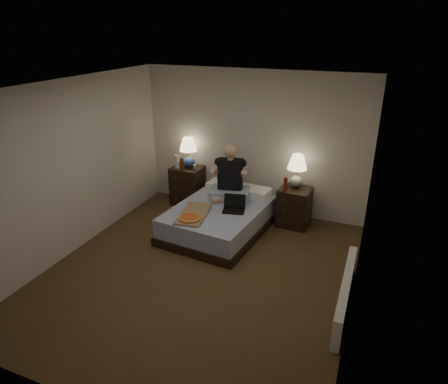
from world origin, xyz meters
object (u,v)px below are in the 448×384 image
at_px(beer_bottle_right, 285,184).
at_px(bed, 219,219).
at_px(beer_bottle_left, 182,164).
at_px(pizza_box, 190,218).
at_px(nightstand_left, 188,185).
at_px(soda_can, 195,167).
at_px(nightstand_right, 294,207).
at_px(laptop, 234,204).
at_px(water_bottle, 177,162).
at_px(lamp_right, 297,171).
at_px(lamp_left, 189,153).
at_px(radiator, 345,293).
at_px(person, 230,172).

bearing_deg(beer_bottle_right, bed, -148.96).
bearing_deg(beer_bottle_left, pizza_box, -58.56).
bearing_deg(pizza_box, bed, 61.17).
height_order(nightstand_left, soda_can, soda_can).
xyz_separation_m(nightstand_right, laptop, (-0.80, -0.76, 0.23)).
bearing_deg(beer_bottle_right, water_bottle, 175.65).
distance_m(laptop, pizza_box, 0.75).
bearing_deg(beer_bottle_right, pizza_box, -134.69).
xyz_separation_m(lamp_right, pizza_box, (-1.28, -1.40, -0.46)).
xyz_separation_m(lamp_left, water_bottle, (-0.17, -0.15, -0.15)).
bearing_deg(laptop, beer_bottle_left, 137.77).
bearing_deg(nightstand_right, radiator, -56.60).
bearing_deg(person, nightstand_right, 3.78).
height_order(nightstand_right, beer_bottle_left, beer_bottle_left).
distance_m(bed, laptop, 0.44).
bearing_deg(soda_can, laptop, -37.47).
distance_m(nightstand_right, beer_bottle_right, 0.49).
relative_size(beer_bottle_left, beer_bottle_right, 1.00).
height_order(lamp_left, person, person).
height_order(lamp_right, laptop, lamp_right).
distance_m(nightstand_right, person, 1.23).
height_order(beer_bottle_left, person, person).
xyz_separation_m(beer_bottle_right, person, (-0.91, -0.16, 0.13)).
bearing_deg(laptop, radiator, -43.88).
bearing_deg(person, beer_bottle_right, -2.33).
distance_m(nightstand_left, person, 1.24).
bearing_deg(person, nightstand_left, 144.28).
xyz_separation_m(bed, lamp_right, (1.06, 0.80, 0.72)).
relative_size(nightstand_left, beer_bottle_left, 3.13).
distance_m(beer_bottle_right, pizza_box, 1.67).
bearing_deg(beer_bottle_left, nightstand_left, 85.12).
xyz_separation_m(lamp_left, laptop, (1.24, -0.92, -0.44)).
height_order(bed, lamp_left, lamp_left).
distance_m(nightstand_left, radiator, 3.73).
relative_size(bed, soda_can, 17.61).
height_order(lamp_left, pizza_box, lamp_left).
height_order(nightstand_right, lamp_right, lamp_right).
height_order(bed, nightstand_left, nightstand_left).
relative_size(soda_can, radiator, 0.06).
bearing_deg(beer_bottle_left, person, -14.66).
xyz_separation_m(bed, beer_bottle_left, (-1.00, 0.68, 0.61)).
height_order(beer_bottle_left, laptop, beer_bottle_left).
relative_size(lamp_right, radiator, 0.35).
distance_m(lamp_right, soda_can, 1.86).
bearing_deg(nightstand_right, lamp_left, 179.61).
height_order(nightstand_left, water_bottle, water_bottle).
xyz_separation_m(water_bottle, pizza_box, (0.91, -1.32, -0.36)).
xyz_separation_m(lamp_right, water_bottle, (-2.19, -0.08, -0.09)).
xyz_separation_m(beer_bottle_right, pizza_box, (-1.15, -1.17, -0.29)).
relative_size(nightstand_left, person, 0.77).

